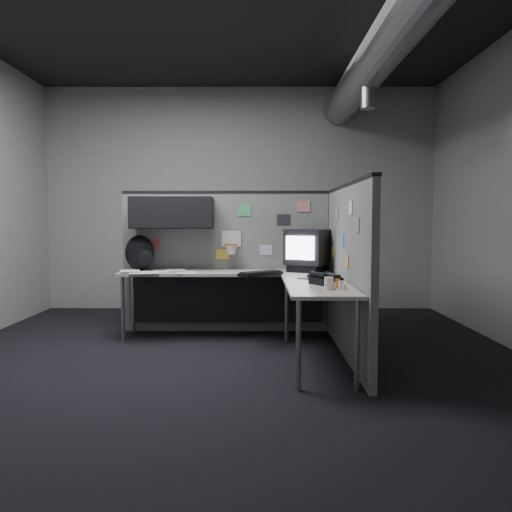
{
  "coord_description": "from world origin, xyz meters",
  "views": [
    {
      "loc": [
        0.25,
        -4.47,
        1.28
      ],
      "look_at": [
        0.24,
        0.35,
        0.94
      ],
      "focal_mm": 35.0,
      "sensor_mm": 36.0,
      "label": 1
    }
  ],
  "objects_px": {
    "backpack": "(140,253)",
    "keyboard": "(261,273)",
    "desk": "(247,285)",
    "monitor": "(307,250)",
    "phone": "(325,280)"
  },
  "relations": [
    {
      "from": "desk",
      "to": "keyboard",
      "type": "relative_size",
      "value": 4.87
    },
    {
      "from": "phone",
      "to": "monitor",
      "type": "bearing_deg",
      "value": 72.63
    },
    {
      "from": "desk",
      "to": "backpack",
      "type": "bearing_deg",
      "value": 162.57
    },
    {
      "from": "desk",
      "to": "monitor",
      "type": "bearing_deg",
      "value": 24.01
    },
    {
      "from": "backpack",
      "to": "monitor",
      "type": "bearing_deg",
      "value": -22.03
    },
    {
      "from": "phone",
      "to": "backpack",
      "type": "relative_size",
      "value": 0.77
    },
    {
      "from": "desk",
      "to": "phone",
      "type": "xyz_separation_m",
      "value": [
        0.7,
        -0.84,
        0.16
      ]
    },
    {
      "from": "desk",
      "to": "monitor",
      "type": "distance_m",
      "value": 0.8
    },
    {
      "from": "desk",
      "to": "keyboard",
      "type": "distance_m",
      "value": 0.22
    },
    {
      "from": "monitor",
      "to": "phone",
      "type": "relative_size",
      "value": 1.78
    },
    {
      "from": "keyboard",
      "to": "phone",
      "type": "relative_size",
      "value": 1.56
    },
    {
      "from": "monitor",
      "to": "keyboard",
      "type": "relative_size",
      "value": 1.14
    },
    {
      "from": "keyboard",
      "to": "phone",
      "type": "bearing_deg",
      "value": -49.45
    },
    {
      "from": "backpack",
      "to": "keyboard",
      "type": "bearing_deg",
      "value": -39.26
    },
    {
      "from": "desk",
      "to": "keyboard",
      "type": "xyz_separation_m",
      "value": [
        0.14,
        -0.11,
        0.14
      ]
    }
  ]
}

